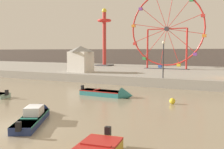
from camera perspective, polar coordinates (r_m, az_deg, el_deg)
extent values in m
plane|color=gray|center=(14.09, -21.80, -11.32)|extent=(240.00, 240.00, 0.00)
cube|color=gray|center=(40.44, 12.59, 0.24)|extent=(110.00, 24.69, 1.02)
cube|color=#564C47|center=(67.37, 18.70, 3.47)|extent=(140.00, 3.00, 4.40)
cube|color=teal|center=(22.86, -2.27, -4.07)|extent=(3.88, 1.28, 0.47)
cube|color=#B2231E|center=(22.83, -2.28, -3.59)|extent=(3.85, 1.30, 0.08)
cone|color=teal|center=(21.74, 3.31, -4.56)|extent=(1.08, 1.19, 1.17)
cube|color=black|center=(23.90, -6.49, -2.86)|extent=(0.20, 0.24, 0.44)
cube|color=#B2231E|center=(23.07, -3.31, -3.33)|extent=(0.17, 1.05, 0.06)
cube|color=black|center=(23.15, -22.08, -3.69)|extent=(0.23, 0.27, 0.44)
cube|color=navy|center=(14.82, -17.20, -9.59)|extent=(2.91, 4.08, 0.39)
cube|color=#237566|center=(14.78, -17.22, -9.02)|extent=(2.91, 4.05, 0.08)
cone|color=navy|center=(17.25, -14.90, -7.44)|extent=(1.42, 1.47, 1.00)
cube|color=black|center=(12.76, -19.85, -10.66)|extent=(0.31, 0.29, 0.44)
cube|color=silver|center=(15.19, -16.73, -7.55)|extent=(1.33, 1.48, 0.47)
cube|color=#237566|center=(14.28, -17.78, -9.24)|extent=(0.86, 0.58, 0.06)
cube|color=black|center=(11.00, -0.92, -12.45)|extent=(0.27, 0.24, 0.44)
cube|color=#B2231E|center=(9.83, -3.60, -15.14)|extent=(1.19, 0.35, 0.06)
torus|color=red|center=(42.74, 11.92, 9.78)|extent=(11.82, 0.24, 11.82)
cylinder|color=#38383D|center=(42.74, 11.92, 9.78)|extent=(0.70, 0.50, 0.70)
cylinder|color=red|center=(43.48, 8.41, 8.42)|extent=(5.46, 0.08, 2.09)
cube|color=red|center=(44.39, 5.06, 6.73)|extent=(0.56, 0.48, 0.44)
cylinder|color=red|center=(43.15, 9.49, 6.81)|extent=(3.76, 0.08, 4.51)
cube|color=#33934C|center=(43.76, 7.13, 3.53)|extent=(0.56, 0.48, 0.44)
cylinder|color=red|center=(42.74, 11.22, 5.96)|extent=(1.05, 0.08, 5.72)
cube|color=#3356B7|center=(42.94, 10.52, 1.78)|extent=(0.56, 0.48, 0.44)
cylinder|color=red|center=(42.34, 13.17, 6.12)|extent=(2.09, 0.08, 5.46)
cube|color=yellow|center=(42.16, 14.41, 2.02)|extent=(0.56, 0.48, 0.44)
cylinder|color=red|center=(42.08, 14.82, 7.27)|extent=(4.51, 0.08, 3.76)
cube|color=purple|center=(41.62, 17.75, 4.29)|extent=(0.56, 0.48, 0.44)
cylinder|color=red|center=(42.02, 15.71, 9.11)|extent=(5.72, 0.08, 1.05)
cube|color=orange|center=(41.48, 19.58, 8.00)|extent=(0.56, 0.48, 0.44)
cylinder|color=red|center=(42.19, 15.57, 11.13)|extent=(5.46, 0.08, 2.09)
cube|color=red|center=(41.79, 19.32, 12.09)|extent=(0.56, 0.48, 0.44)
cylinder|color=red|center=(42.52, 14.44, 12.77)|extent=(3.76, 0.08, 4.51)
cube|color=#33934C|center=(42.45, 17.02, 15.39)|extent=(0.56, 0.48, 0.44)
cylinder|color=red|center=(42.94, 12.64, 13.57)|extent=(1.05, 0.08, 5.72)
cylinder|color=red|center=(43.33, 10.67, 13.35)|extent=(2.09, 0.08, 5.46)
cylinder|color=red|center=(43.58, 9.08, 12.17)|extent=(4.51, 0.08, 3.76)
cube|color=purple|center=(44.55, 6.31, 14.09)|extent=(0.56, 0.48, 0.44)
cylinder|color=red|center=(43.64, 8.26, 10.38)|extent=(5.72, 0.08, 1.05)
cube|color=orange|center=(44.68, 4.75, 10.56)|extent=(0.56, 0.48, 0.44)
cylinder|color=red|center=(43.57, 7.79, 5.54)|extent=(0.28, 0.28, 6.39)
cylinder|color=red|center=(41.85, 16.06, 5.41)|extent=(0.28, 0.28, 6.39)
cylinder|color=red|center=(42.74, 11.92, 9.78)|extent=(6.37, 0.18, 0.18)
cube|color=#4C4C51|center=(42.69, 11.76, 1.25)|extent=(7.17, 1.20, 0.08)
cylinder|color=#BC332D|center=(50.84, -1.69, 7.73)|extent=(0.70, 0.70, 10.29)
torus|color=red|center=(51.13, -1.70, 11.74)|extent=(2.64, 2.64, 0.44)
sphere|color=yellow|center=(51.37, -1.70, 13.80)|extent=(0.90, 0.90, 0.90)
cube|color=#4C4C51|center=(50.87, -1.67, 2.07)|extent=(2.80, 2.80, 0.24)
cube|color=silver|center=(35.96, -6.86, 2.77)|extent=(2.87, 2.47, 2.80)
pyramid|color=gray|center=(35.93, -6.90, 5.61)|extent=(3.16, 2.72, 0.80)
cylinder|color=#2D2D33|center=(28.20, 11.17, 2.92)|extent=(0.12, 0.12, 3.65)
sphere|color=#F2EACC|center=(28.19, 11.24, 6.91)|extent=(0.32, 0.32, 0.32)
sphere|color=yellow|center=(19.81, 13.09, -5.69)|extent=(0.44, 0.44, 0.44)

